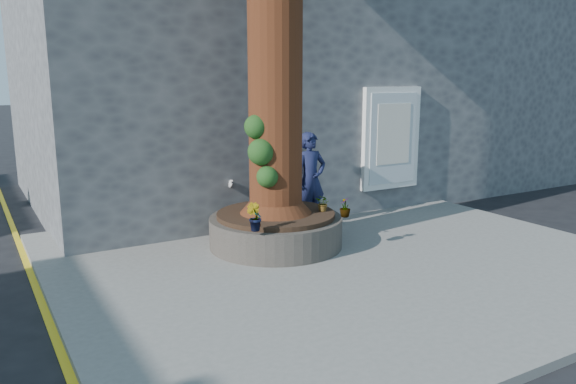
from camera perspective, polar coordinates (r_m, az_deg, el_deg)
ground at (r=7.89m, az=0.78°, el=-10.90°), size 120.00×120.00×0.00m
pavement at (r=9.42m, az=5.50°, el=-6.72°), size 9.00×8.00×0.12m
yellow_line at (r=7.87m, az=-23.18°, el=-11.91°), size 0.10×30.00×0.01m
stone_shop at (r=14.82m, az=-5.38°, el=12.17°), size 10.30×8.30×6.30m
neighbour_shop at (r=19.59m, az=16.78°, el=11.16°), size 6.00×8.00×6.00m
planter at (r=9.77m, az=-1.24°, el=-3.83°), size 2.30×2.30×0.60m
man at (r=10.95m, az=2.28°, el=1.27°), size 0.68×0.45×1.85m
woman at (r=10.61m, az=-7.60°, el=0.56°), size 1.06×1.08×1.75m
shopping_bag at (r=11.07m, az=3.91°, el=-2.80°), size 0.23×0.19×0.28m
plant_a at (r=8.56m, az=-3.12°, el=-2.86°), size 0.19×0.20×0.32m
plant_b at (r=8.52m, az=-3.48°, el=-2.55°), size 0.31×0.31×0.43m
plant_c at (r=9.40m, az=5.81°, el=-1.54°), size 0.26×0.26×0.33m
plant_d at (r=9.76m, az=3.61°, el=-1.14°), size 0.29×0.31×0.29m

